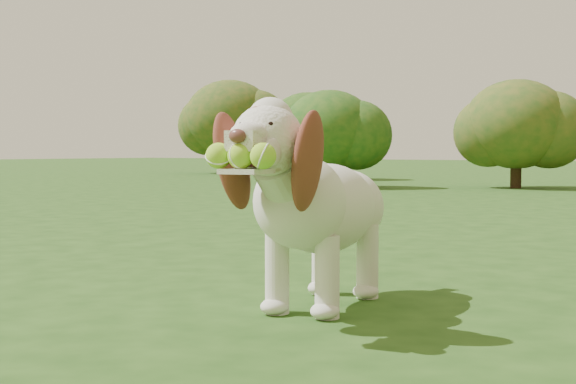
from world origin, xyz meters
The scene contains 6 objects.
ground centered at (0.00, 0.00, 0.00)m, with size 80.00×80.00×0.00m, color #1F4212.
dog centered at (0.56, -0.30, 0.39)m, with size 0.49×1.11×0.73m.
shrub_a centered at (-4.28, 7.56, 0.86)m, with size 1.41×1.41×1.46m.
shrub_g centered at (-10.09, 12.38, 1.32)m, with size 2.17×2.17×2.24m.
shrub_b centered at (-1.90, 8.95, 0.94)m, with size 1.55×1.55×1.60m.
shrub_e centered at (-6.38, 10.19, 0.98)m, with size 1.61×1.61×1.67m.
Camera 1 is at (2.08, -2.65, 0.56)m, focal length 50.00 mm.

